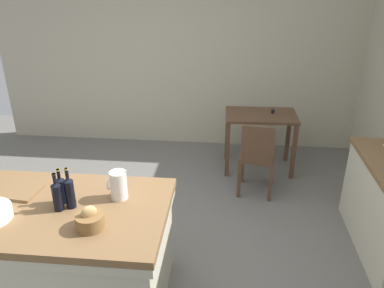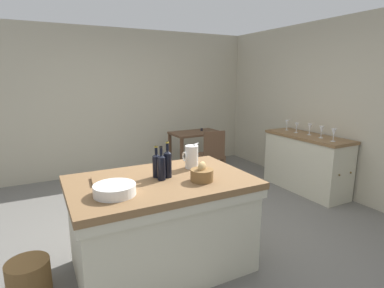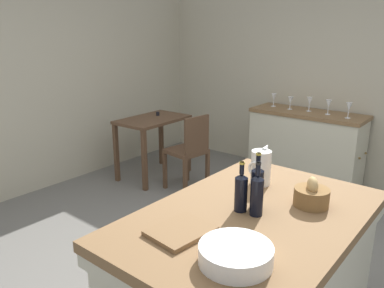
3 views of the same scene
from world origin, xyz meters
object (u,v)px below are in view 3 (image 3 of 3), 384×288
Objects in this scene: side_cabinet at (305,146)px; wine_bottle_amber at (241,191)px; writing_desk at (153,128)px; pitcher at (261,167)px; wine_bottle_green at (257,194)px; island_table at (249,275)px; wash_bowl at (236,254)px; cutting_board at (181,231)px; wine_glass_middle at (310,102)px; wine_bottle_dark at (257,186)px; wine_glass_far_right at (274,98)px; wooden_chair at (189,150)px; wine_glass_far_left at (349,108)px; wine_glass_right at (290,101)px; bread_basket at (312,195)px; wine_glass_left at (329,104)px.

side_cabinet is 2.92m from wine_bottle_amber.
side_cabinet is 1.93m from writing_desk.
wine_bottle_green is (-0.40, -0.20, 0.01)m from pitcher.
pitcher is 0.88× the size of wine_bottle_green.
pitcher reaches higher than island_table.
wash_bowl reaches higher than island_table.
pitcher is at bearing -164.25° from side_cabinet.
cutting_board is 3.27m from wine_glass_middle.
writing_desk is 2.88m from wine_bottle_dark.
wine_glass_middle is at bearing -91.03° from wine_glass_far_right.
wooden_chair is 2.57m from cutting_board.
island_table is 1.75× the size of writing_desk.
wine_glass_far_right is at bearing 84.29° from wine_glass_far_left.
side_cabinet is at bearing 17.75° from wash_bowl.
wine_bottle_green reaches higher than island_table.
wine_glass_far_right is (0.01, 0.49, -0.00)m from wine_glass_middle.
wine_bottle_dark is at bearing -158.29° from wine_glass_right.
wine_bottle_dark is at bearing -123.20° from writing_desk.
side_cabinet is 2.71m from bread_basket.
wooden_chair is 1.38m from wine_glass_far_right.
pitcher is at bearing -164.27° from wine_glass_middle.
wine_glass_middle is (3.20, 0.68, 0.12)m from cutting_board.
wine_glass_left is at bearing -90.21° from wine_glass_right.
pitcher is 0.43m from wine_bottle_amber.
wooden_chair is at bearing 38.63° from cutting_board.
wine_glass_left reaches higher than wine_glass_middle.
wash_bowl is 1.63× the size of bread_basket.
wine_glass_middle reaches higher than side_cabinet.
side_cabinet is (2.75, 0.84, -0.02)m from island_table.
pitcher is (-1.24, -2.23, 0.34)m from writing_desk.
wine_glass_middle is (3.24, 1.03, 0.09)m from wash_bowl.
wine_bottle_amber reaches higher than island_table.
wine_glass_far_right reaches higher than island_table.
wine_bottle_green is at bearing -131.55° from wooden_chair.
wine_glass_far_right reaches higher than writing_desk.
bread_basket reaches higher than island_table.
wine_bottle_dark reaches higher than wine_glass_far_left.
wine_glass_far_right is (1.22, -0.42, 0.50)m from wooden_chair.
wine_bottle_amber is (-1.58, -1.68, 0.48)m from wooden_chair.
side_cabinet is at bearing -166.05° from wine_glass_middle.
wooden_chair is at bearing 135.69° from wine_glass_left.
wine_bottle_amber reaches higher than wooden_chair.
bread_basket is (0.76, -0.03, 0.02)m from wash_bowl.
island_table is 5.24× the size of wine_bottle_green.
writing_desk is 3.38× the size of pitcher.
side_cabinet is 0.61m from wine_glass_left.
wash_bowl is 1.07× the size of wine_bottle_green.
wash_bowl is 1.88× the size of wine_glass_middle.
wine_bottle_dark is (-0.32, -0.16, 0.02)m from pitcher.
writing_desk is at bearing 55.78° from island_table.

